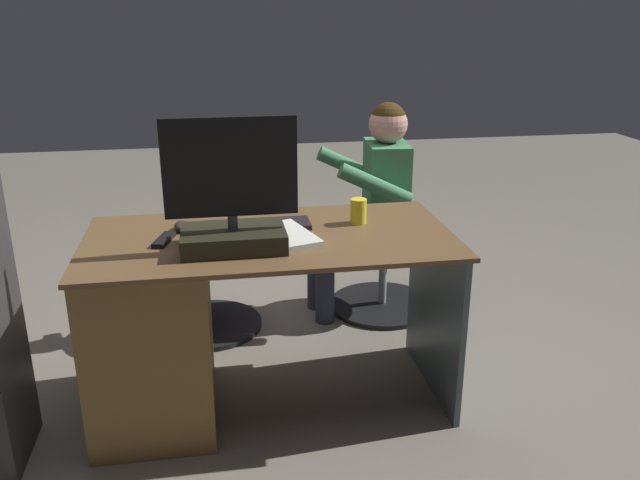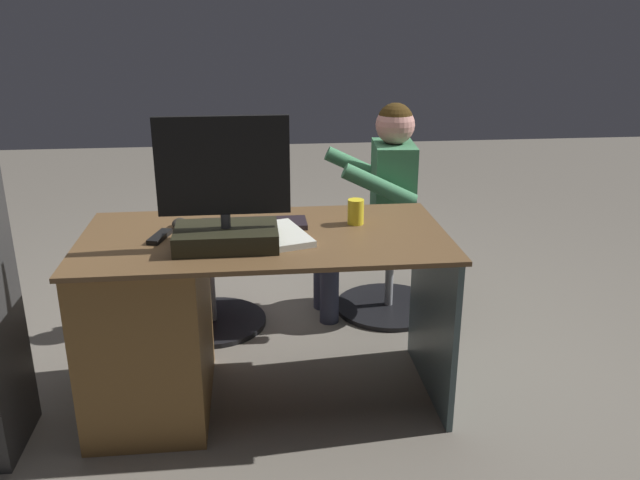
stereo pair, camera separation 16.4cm
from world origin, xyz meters
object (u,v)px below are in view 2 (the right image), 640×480
Objects in this scene: tv_remote at (160,237)px; computer_mouse at (180,223)px; visitor_chair at (390,266)px; desk at (171,319)px; keyboard at (254,224)px; office_chair_teddy at (210,279)px; teddy_bear at (206,212)px; person at (378,192)px; monitor at (225,208)px; cup at (356,212)px.

computer_mouse is at bearing -100.81° from tv_remote.
tv_remote is at bearing 36.53° from visitor_chair.
desk is 9.40× the size of tv_remote.
keyboard is 0.76× the size of office_chair_teddy.
teddy_bear is (-0.06, -0.59, -0.14)m from computer_mouse.
teddy_bear is at bearing 4.28° from person.
tv_remote is at bearing 79.82° from office_chair_teddy.
tv_remote is 0.74m from teddy_bear.
desk is 2.96× the size of monitor.
cup is 0.18× the size of office_chair_teddy.
cup is at bearing 136.59° from office_chair_teddy.
keyboard is 1.17× the size of teddy_bear.
person is at bearing 5.14° from visitor_chair.
tv_remote is 1.42m from visitor_chair.
visitor_chair is (-1.07, -0.79, -0.49)m from tv_remote.
teddy_bear is at bearing -90.00° from office_chair_teddy.
computer_mouse is at bearing -111.44° from desk.
tv_remote is (0.25, -0.11, -0.14)m from monitor.
computer_mouse reaches higher than desk.
teddy_bear reaches higher than visitor_chair.
desk is 0.55m from monitor.
monitor is 0.88m from teddy_bear.
tv_remote is 1.27m from person.
cup is 0.77m from tv_remote.
person reaches higher than visitor_chair.
computer_mouse reaches higher than visitor_chair.
visitor_chair is 0.52× the size of person.
office_chair_teddy is 0.95m from visitor_chair.
desk is at bearing 36.75° from visitor_chair.
cup is (-0.41, 0.01, 0.04)m from keyboard.
computer_mouse is at bearing 35.38° from person.
monitor is at bearing 173.21° from tv_remote.
cup is 0.18× the size of visitor_chair.
person reaches higher than cup.
monitor is 0.33m from computer_mouse.
monitor is 1.33× the size of teddy_bear.
desk is at bearing 7.40° from cup.
person reaches higher than computer_mouse.
monitor reaches higher than desk.
teddy_bear reaches higher than office_chair_teddy.
cup is 1.02m from office_chair_teddy.
computer_mouse is at bearing -3.05° from keyboard.
desk is at bearing -146.99° from tv_remote.
teddy_bear is at bearing -81.18° from monitor.
cup is (-0.70, 0.02, 0.03)m from computer_mouse.
cup is at bearing 178.07° from computer_mouse.
keyboard is at bearing -1.12° from cup.
desk is at bearing -24.72° from monitor.
tv_remote is (0.06, 0.13, -0.01)m from computer_mouse.
desk is 13.90× the size of cup.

